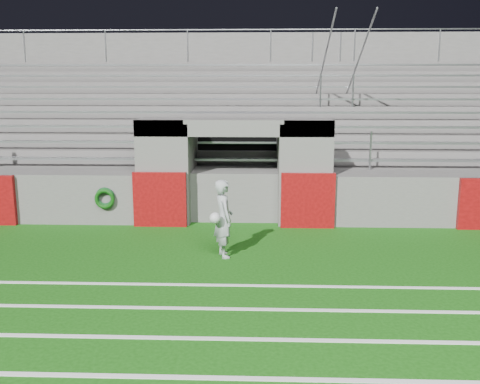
{
  "coord_description": "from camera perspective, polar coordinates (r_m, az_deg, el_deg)",
  "views": [
    {
      "loc": [
        0.62,
        -9.74,
        3.38
      ],
      "look_at": [
        0.2,
        1.8,
        1.1
      ],
      "focal_mm": 40.0,
      "sensor_mm": 36.0,
      "label": 1
    }
  ],
  "objects": [
    {
      "name": "ground",
      "position": [
        10.33,
        -1.49,
        -7.94
      ],
      "size": [
        90.0,
        90.0,
        0.0
      ],
      "primitive_type": "plane",
      "color": "#124B0C",
      "rests_on": "ground"
    },
    {
      "name": "stadium_structure",
      "position": [
        17.82,
        0.08,
        5.09
      ],
      "size": [
        26.0,
        8.48,
        5.42
      ],
      "color": "#585553",
      "rests_on": "ground"
    },
    {
      "name": "goalkeeper_with_ball",
      "position": [
        10.7,
        -1.79,
        -2.84
      ],
      "size": [
        0.55,
        0.74,
        1.58
      ],
      "color": "#9DA2A6",
      "rests_on": "ground"
    },
    {
      "name": "hose_coil",
      "position": [
        13.48,
        -14.23,
        -0.63
      ],
      "size": [
        0.5,
        0.14,
        0.53
      ],
      "color": "#0D4117",
      "rests_on": "ground"
    }
  ]
}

